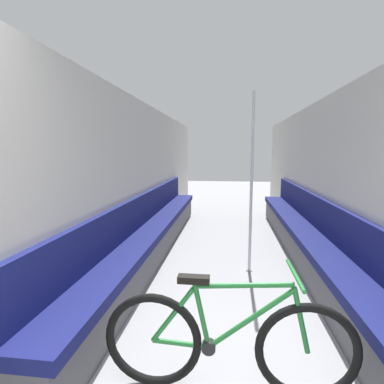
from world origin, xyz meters
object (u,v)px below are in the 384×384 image
at_px(bench_seat_row_left, 153,234).
at_px(bench_seat_row_right, 307,239).
at_px(grab_pole_near, 251,187).
at_px(bicycle, 228,343).

distance_m(bench_seat_row_left, bench_seat_row_right, 2.24).
distance_m(bench_seat_row_left, grab_pole_near, 1.69).
relative_size(bicycle, grab_pole_near, 0.71).
distance_m(bench_seat_row_left, bicycle, 2.76).
bearing_deg(bench_seat_row_left, grab_pole_near, -18.67).
relative_size(bench_seat_row_left, bicycle, 3.66).
bearing_deg(grab_pole_near, bench_seat_row_right, 29.90).
bearing_deg(bench_seat_row_right, bicycle, -113.69).
bearing_deg(bench_seat_row_right, bench_seat_row_left, 180.00).
bearing_deg(bicycle, bench_seat_row_right, 49.19).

